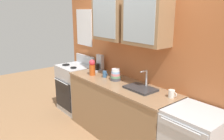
{
  "coord_description": "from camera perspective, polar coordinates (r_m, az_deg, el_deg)",
  "views": [
    {
      "loc": [
        2.41,
        -2.1,
        1.99
      ],
      "look_at": [
        -0.17,
        0.0,
        1.09
      ],
      "focal_mm": 35.79,
      "sensor_mm": 36.0,
      "label": 1
    }
  ],
  "objects": [
    {
      "name": "stove_range",
      "position": [
        4.56,
        -9.36,
        -4.5
      ],
      "size": [
        0.66,
        0.59,
        1.11
      ],
      "color": "silver",
      "rests_on": "ground_plane"
    },
    {
      "name": "bowl_stack",
      "position": [
        3.46,
        0.94,
        -1.33
      ],
      "size": [
        0.16,
        0.16,
        0.18
      ],
      "color": "#4C4C54",
      "rests_on": "counter"
    },
    {
      "name": "sink_faucet",
      "position": [
        3.11,
        7.32,
        -4.55
      ],
      "size": [
        0.42,
        0.29,
        0.26
      ],
      "color": "#2D2D30",
      "rests_on": "counter"
    },
    {
      "name": "cup_near_bowls",
      "position": [
        2.9,
        14.99,
        -5.87
      ],
      "size": [
        0.12,
        0.08,
        0.1
      ],
      "color": "silver",
      "rests_on": "counter"
    },
    {
      "name": "cup_near_sink",
      "position": [
        3.62,
        -1.92,
        -1.08
      ],
      "size": [
        0.1,
        0.07,
        0.1
      ],
      "color": "#38608C",
      "rests_on": "counter"
    },
    {
      "name": "counter",
      "position": [
        3.54,
        1.8,
        -10.36
      ],
      "size": [
        1.98,
        0.62,
        0.93
      ],
      "color": "#93704C",
      "rests_on": "ground_plane"
    },
    {
      "name": "vase",
      "position": [
        3.73,
        -5.09,
        0.7
      ],
      "size": [
        0.1,
        0.1,
        0.27
      ],
      "color": "#BF4C19",
      "rests_on": "counter"
    },
    {
      "name": "ground_plane",
      "position": [
        3.76,
        1.73,
        -16.74
      ],
      "size": [
        10.0,
        10.0,
        0.0
      ],
      "primitive_type": "plane",
      "color": "#936B47"
    },
    {
      "name": "coffee_maker",
      "position": [
        4.0,
        -3.52,
        1.31
      ],
      "size": [
        0.17,
        0.2,
        0.29
      ],
      "color": "#B7B7BC",
      "rests_on": "counter"
    },
    {
      "name": "back_wall_unit",
      "position": [
        3.45,
        5.84,
        6.74
      ],
      "size": [
        3.74,
        0.42,
        2.78
      ],
      "color": "#B76638",
      "rests_on": "ground_plane"
    }
  ]
}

